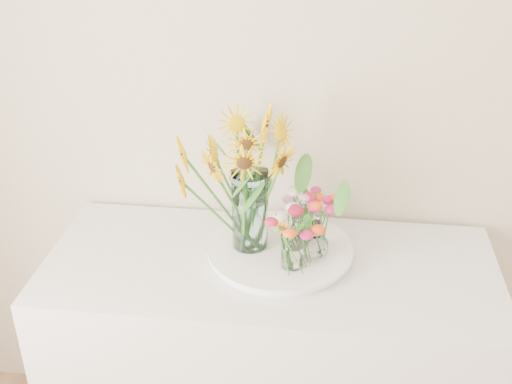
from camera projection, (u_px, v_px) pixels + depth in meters
counter at (269, 372)px, 2.19m from camera, size 1.40×0.60×0.90m
tray at (280, 252)px, 2.01m from camera, size 0.43×0.43×0.02m
mason_jar at (250, 210)px, 1.96m from camera, size 0.13×0.13×0.26m
sunflower_bouquet at (250, 178)px, 1.90m from camera, size 0.84×0.84×0.48m
small_vase_a at (292, 250)px, 1.89m from camera, size 0.07×0.07×0.12m
wildflower_posy_a at (293, 237)px, 1.87m from camera, size 0.21×0.21×0.21m
small_vase_b at (315, 238)px, 1.95m from camera, size 0.10×0.10×0.12m
wildflower_posy_b at (316, 226)px, 1.93m from camera, size 0.20×0.20×0.21m
small_vase_c at (301, 223)px, 2.04m from camera, size 0.08×0.08×0.11m
wildflower_posy_c at (302, 211)px, 2.01m from camera, size 0.19×0.19×0.20m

